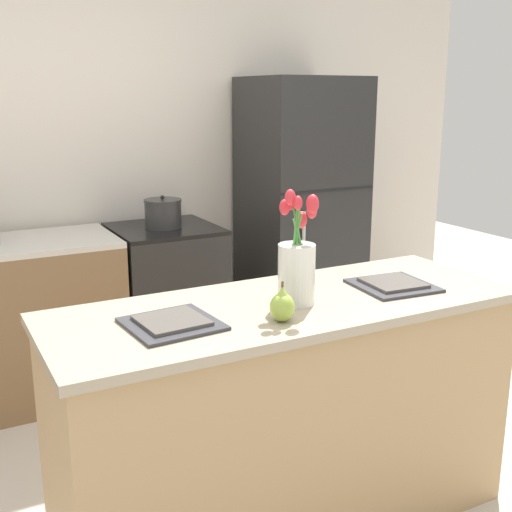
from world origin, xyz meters
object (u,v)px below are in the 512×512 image
(stove_range, at_px, (167,300))
(refrigerator, at_px, (300,216))
(plate_setting_right, at_px, (393,285))
(flower_vase, at_px, (297,265))
(pear_figurine, at_px, (282,306))
(plate_setting_left, at_px, (172,323))
(cooking_pot, at_px, (163,213))

(stove_range, xyz_separation_m, refrigerator, (0.95, 0.00, 0.44))
(stove_range, bearing_deg, plate_setting_right, -77.24)
(flower_vase, xyz_separation_m, pear_figurine, (-0.14, -0.14, -0.09))
(pear_figurine, distance_m, plate_setting_left, 0.38)
(stove_range, height_order, flower_vase, flower_vase)
(stove_range, bearing_deg, cooking_pot, -127.79)
(flower_vase, bearing_deg, refrigerator, 57.71)
(plate_setting_left, height_order, plate_setting_right, same)
(flower_vase, bearing_deg, cooking_pot, 87.50)
(refrigerator, height_order, pear_figurine, refrigerator)
(stove_range, distance_m, pear_figurine, 1.86)
(plate_setting_right, bearing_deg, cooking_pot, 103.20)
(plate_setting_right, bearing_deg, stove_range, 102.76)
(refrigerator, bearing_deg, cooking_pot, -179.17)
(flower_vase, bearing_deg, plate_setting_left, -179.47)
(refrigerator, bearing_deg, flower_vase, -122.29)
(flower_vase, distance_m, plate_setting_right, 0.47)
(stove_range, distance_m, plate_setting_left, 1.80)
(refrigerator, xyz_separation_m, flower_vase, (-1.03, -1.63, 0.18))
(plate_setting_right, bearing_deg, plate_setting_left, 180.00)
(stove_range, height_order, pear_figurine, pear_figurine)
(stove_range, xyz_separation_m, pear_figurine, (-0.22, -1.77, 0.53))
(plate_setting_left, distance_m, plate_setting_right, 0.94)
(plate_setting_right, xyz_separation_m, cooking_pot, (-0.38, 1.62, 0.06))
(flower_vase, distance_m, pear_figurine, 0.22)
(refrigerator, relative_size, plate_setting_left, 5.70)
(flower_vase, xyz_separation_m, plate_setting_right, (0.45, -0.00, -0.14))
(refrigerator, distance_m, pear_figurine, 2.13)
(flower_vase, height_order, pear_figurine, flower_vase)
(stove_range, distance_m, plate_setting_right, 1.74)
(stove_range, distance_m, refrigerator, 1.05)
(stove_range, relative_size, plate_setting_left, 2.92)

